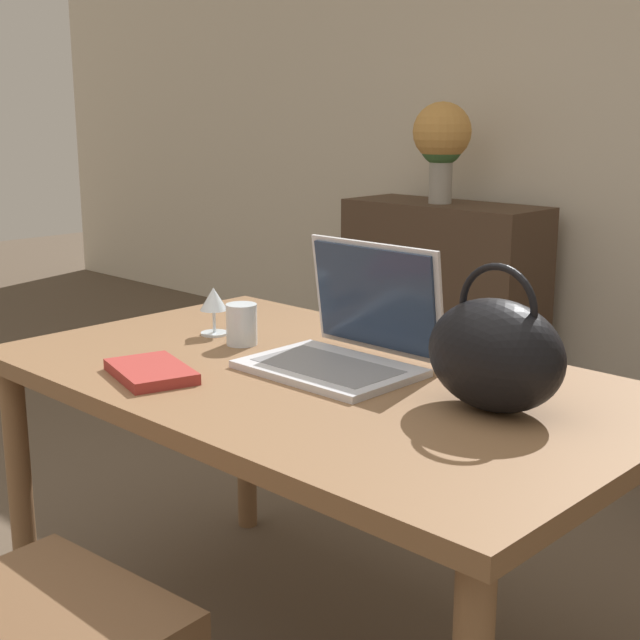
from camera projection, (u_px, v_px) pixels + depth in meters
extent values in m
cube|color=brown|center=(318.00, 381.00, 1.95)|extent=(1.47, 0.87, 0.04)
cylinder|color=brown|center=(21.00, 496.00, 2.23)|extent=(0.06, 0.06, 0.69)
cylinder|color=brown|center=(246.00, 422.00, 2.75)|extent=(0.06, 0.06, 0.69)
cube|color=brown|center=(18.00, 636.00, 1.45)|extent=(0.47, 0.47, 0.05)
cube|color=#4C3828|center=(443.00, 288.00, 4.40)|extent=(1.00, 0.40, 0.84)
cube|color=silver|center=(329.00, 369.00, 1.95)|extent=(0.37, 0.26, 0.02)
cube|color=gray|center=(327.00, 365.00, 1.94)|extent=(0.32, 0.17, 0.00)
cube|color=silver|center=(376.00, 298.00, 2.03)|extent=(0.37, 0.04, 0.26)
cube|color=#23334C|center=(374.00, 298.00, 2.02)|extent=(0.34, 0.04, 0.23)
cylinder|color=silver|center=(242.00, 324.00, 2.17)|extent=(0.08, 0.08, 0.10)
cylinder|color=silver|center=(215.00, 333.00, 2.28)|extent=(0.07, 0.07, 0.01)
cylinder|color=silver|center=(214.00, 321.00, 2.27)|extent=(0.01, 0.01, 0.06)
cone|color=silver|center=(214.00, 299.00, 2.26)|extent=(0.07, 0.07, 0.06)
ellipsoid|color=black|center=(495.00, 355.00, 1.68)|extent=(0.28, 0.19, 0.22)
torus|color=black|center=(497.00, 308.00, 1.66)|extent=(0.17, 0.01, 0.17)
cylinder|color=#9E998E|center=(441.00, 179.00, 4.26)|extent=(0.11, 0.11, 0.23)
sphere|color=#3D6B38|center=(442.00, 144.00, 4.22)|extent=(0.21, 0.21, 0.21)
sphere|color=#D6994C|center=(442.00, 132.00, 4.21)|extent=(0.28, 0.28, 0.28)
cube|color=maroon|center=(151.00, 372.00, 1.91)|extent=(0.25, 0.20, 0.02)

